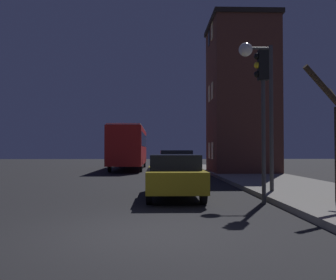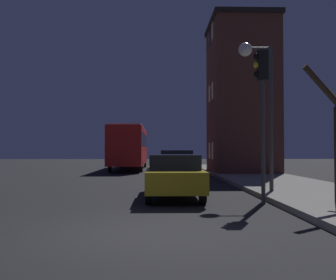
{
  "view_description": "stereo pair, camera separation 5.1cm",
  "coord_description": "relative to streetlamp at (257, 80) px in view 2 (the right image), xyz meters",
  "views": [
    {
      "loc": [
        0.42,
        -7.19,
        1.6
      ],
      "look_at": [
        0.92,
        10.64,
        2.09
      ],
      "focal_mm": 40.0,
      "sensor_mm": 36.0,
      "label": 1
    },
    {
      "loc": [
        0.47,
        -7.19,
        1.6
      ],
      "look_at": [
        0.92,
        10.64,
        2.09
      ],
      "focal_mm": 40.0,
      "sensor_mm": 36.0,
      "label": 2
    }
  ],
  "objects": [
    {
      "name": "streetlamp",
      "position": [
        0.0,
        0.0,
        0.0
      ],
      "size": [
        1.21,
        0.49,
        5.23
      ],
      "color": "#38383A",
      "rests_on": "sidewalk"
    },
    {
      "name": "car_near_lane",
      "position": [
        -2.98,
        -0.47,
        -3.29
      ],
      "size": [
        1.78,
        4.71,
        1.45
      ],
      "color": "olive",
      "rests_on": "ground"
    },
    {
      "name": "traffic_light",
      "position": [
        -0.39,
        -1.95,
        -0.78
      ],
      "size": [
        0.43,
        0.24,
        4.61
      ],
      "color": "#38383A",
      "rests_on": "ground"
    },
    {
      "name": "brick_building",
      "position": [
        2.1,
        11.98,
        1.19
      ],
      "size": [
        4.31,
        5.31,
        10.16
      ],
      "color": "brown",
      "rests_on": "sidewalk"
    },
    {
      "name": "car_mid_lane",
      "position": [
        -2.53,
        7.49,
        -3.24
      ],
      "size": [
        1.89,
        4.31,
        1.59
      ],
      "color": "#B7BABF",
      "rests_on": "ground"
    },
    {
      "name": "bus",
      "position": [
        -5.88,
        18.08,
        -2.01
      ],
      "size": [
        2.49,
        11.69,
        3.45
      ],
      "color": "red",
      "rests_on": "ground"
    },
    {
      "name": "ground_plane",
      "position": [
        -3.96,
        -5.85,
        -4.07
      ],
      "size": [
        120.0,
        120.0,
        0.0
      ],
      "primitive_type": "plane",
      "color": "black"
    }
  ]
}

